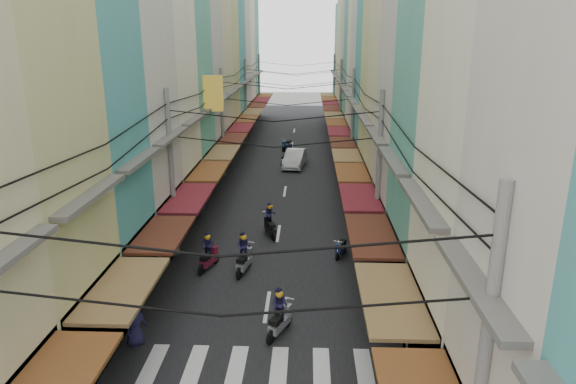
% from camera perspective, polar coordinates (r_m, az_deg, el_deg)
% --- Properties ---
extents(ground, '(160.00, 160.00, 0.00)m').
position_cam_1_polar(ground, '(22.95, -1.94, -10.18)').
color(ground, slate).
rests_on(ground, ground).
extents(road, '(10.00, 80.00, 0.02)m').
position_cam_1_polar(road, '(41.73, 0.02, 2.46)').
color(road, black).
rests_on(road, ground).
extents(sidewalk_left, '(3.00, 80.00, 0.06)m').
position_cam_1_polar(sidewalk_left, '(42.47, -8.79, 2.55)').
color(sidewalk_left, gray).
rests_on(sidewalk_left, ground).
extents(sidewalk_right, '(3.00, 80.00, 0.06)m').
position_cam_1_polar(sidewalk_right, '(41.98, 8.93, 2.37)').
color(sidewalk_right, gray).
rests_on(sidewalk_right, ground).
extents(crosswalk, '(7.55, 2.40, 0.01)m').
position_cam_1_polar(crosswalk, '(17.83, -3.40, -18.93)').
color(crosswalk, silver).
rests_on(crosswalk, ground).
extents(building_row_left, '(7.80, 67.67, 23.70)m').
position_cam_1_polar(building_row_left, '(38.13, -12.63, 15.55)').
color(building_row_left, '#BDB6AD').
rests_on(building_row_left, ground).
extents(building_row_right, '(7.80, 68.98, 22.59)m').
position_cam_1_polar(building_row_right, '(37.37, 12.46, 14.98)').
color(building_row_right, teal).
rests_on(building_row_right, ground).
extents(utility_poles, '(10.20, 66.13, 8.20)m').
position_cam_1_polar(utility_poles, '(35.62, -0.29, 10.73)').
color(utility_poles, gray).
rests_on(utility_poles, ground).
extents(white_car, '(5.26, 2.63, 1.78)m').
position_cam_1_polar(white_car, '(42.79, 0.78, 2.82)').
color(white_car, silver).
rests_on(white_car, ground).
extents(bicycle, '(1.56, 0.63, 1.06)m').
position_cam_1_polar(bicycle, '(20.68, 13.66, -13.98)').
color(bicycle, black).
rests_on(bicycle, ground).
extents(moving_scooters, '(6.68, 33.29, 1.96)m').
position_cam_1_polar(moving_scooters, '(27.76, -2.49, -3.97)').
color(moving_scooters, black).
rests_on(moving_scooters, ground).
extents(parked_scooters, '(13.14, 12.80, 1.00)m').
position_cam_1_polar(parked_scooters, '(18.85, 12.35, -15.49)').
color(parked_scooters, black).
rests_on(parked_scooters, ground).
extents(pedestrians, '(11.95, 22.81, 2.25)m').
position_cam_1_polar(pedestrians, '(26.92, -10.69, -3.86)').
color(pedestrians, black).
rests_on(pedestrians, ground).
extents(market_umbrella, '(2.03, 2.03, 2.14)m').
position_cam_1_polar(market_umbrella, '(21.97, 17.04, -6.83)').
color(market_umbrella, '#B2B2B7').
rests_on(market_umbrella, ground).
extents(traffic_sign, '(0.10, 0.59, 2.71)m').
position_cam_1_polar(traffic_sign, '(16.99, 13.23, -13.64)').
color(traffic_sign, gray).
rests_on(traffic_sign, ground).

